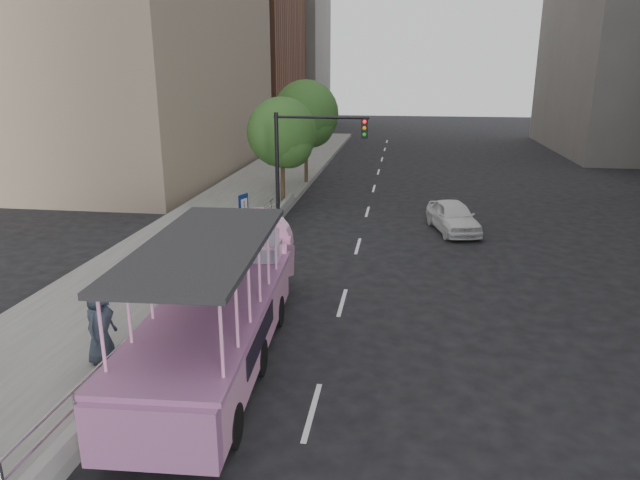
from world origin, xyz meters
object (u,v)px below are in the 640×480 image
Objects in this scene: street_tree_far at (307,116)px; street_tree_near at (284,135)px; duck_boat at (224,305)px; traffic_signal at (303,152)px; parking_sign at (244,220)px; car at (453,216)px; pedestrian_far at (100,324)px.

street_tree_near is at bearing -91.91° from street_tree_far.
traffic_signal is (-0.05, 12.04, 2.26)m from duck_boat.
street_tree_near reaches higher than parking_sign.
street_tree_far is (-1.40, 9.43, 0.81)m from traffic_signal.
parking_sign is at bearing -89.59° from street_tree_far.
traffic_signal is at bearing -65.02° from street_tree_near.
parking_sign is 0.41× the size of street_tree_far.
traffic_signal is 0.91× the size of street_tree_near.
car is 1.52× the size of parking_sign.
traffic_signal is at bearing -81.57° from street_tree_far.
street_tree_far reaches higher than street_tree_near.
parking_sign reaches higher than car.
car is 9.40m from street_tree_near.
traffic_signal is (2.49, 13.59, 2.24)m from pedestrian_far.
street_tree_far is (-8.13, 9.04, 3.62)m from car.
car is 0.78× the size of traffic_signal.
parking_sign is at bearing -5.46° from pedestrian_far.
parking_sign reaches higher than pedestrian_far.
traffic_signal is at bearing 169.66° from car.
duck_boat is 1.96× the size of traffic_signal.
street_tree_near is (-1.65, 15.47, 2.58)m from duck_boat.
street_tree_far reaches higher than pedestrian_far.
street_tree_far reaches higher than parking_sign.
street_tree_far is at bearing 90.41° from parking_sign.
pedestrian_far reaches higher than car.
traffic_signal is (1.29, 5.29, 1.82)m from parking_sign.
duck_boat is at bearing -78.73° from parking_sign.
car is 12.69m from street_tree_far.
duck_boat is 1.58× the size of street_tree_far.
car is at bearing -30.68° from pedestrian_far.
street_tree_far is at bearing 0.03° from pedestrian_far.
parking_sign is 0.51× the size of traffic_signal.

